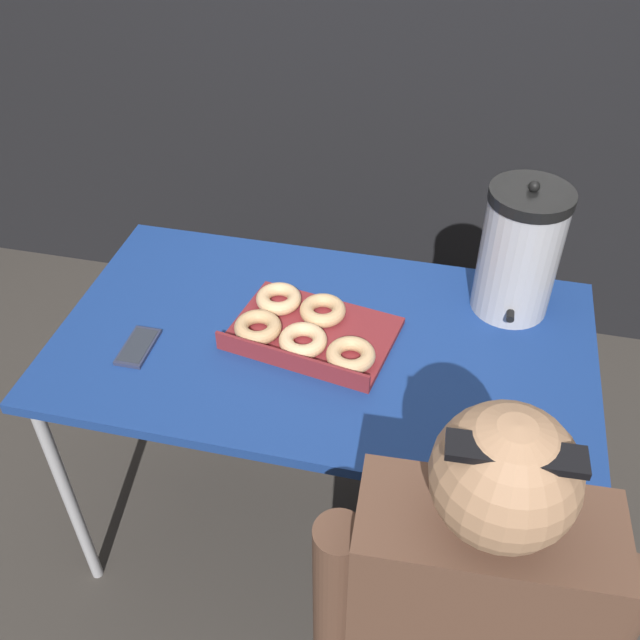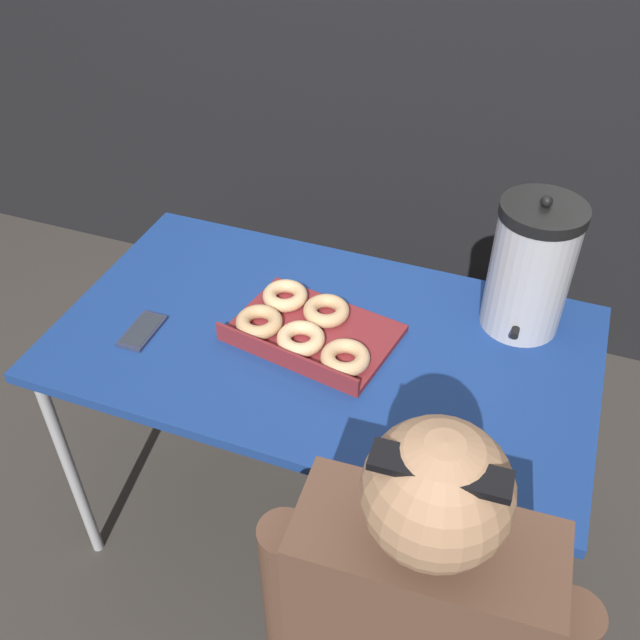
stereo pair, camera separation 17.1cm
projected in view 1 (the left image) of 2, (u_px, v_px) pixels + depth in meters
ground_plane at (323, 520)px, 2.25m from camera, size 12.00×12.00×0.00m
back_wall at (403, 2)px, 2.32m from camera, size 6.00×0.11×2.44m
folding_table at (323, 354)px, 1.78m from camera, size 1.31×0.75×0.77m
donut_box at (306, 329)px, 1.74m from camera, size 0.43×0.33×0.05m
coffee_urn at (520, 251)px, 1.74m from camera, size 0.20×0.23×0.37m
cell_phone at (138, 347)px, 1.72m from camera, size 0.07×0.14×0.01m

